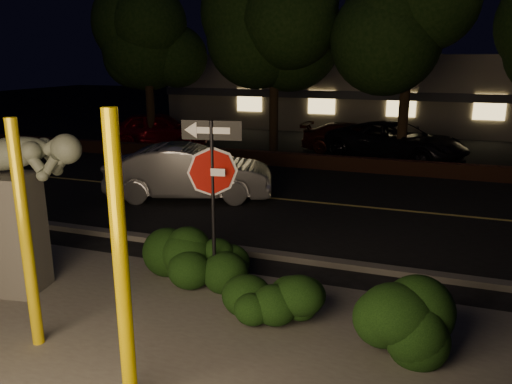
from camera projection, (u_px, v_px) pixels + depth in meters
ground at (316, 177)px, 16.62m from camera, size 90.00×90.00×0.00m
patio at (133, 358)px, 6.60m from camera, size 14.00×6.00×0.02m
road at (292, 200)px, 13.89m from camera, size 80.00×8.00×0.01m
lane_marking at (293, 200)px, 13.88m from camera, size 80.00×0.12×0.00m
curb at (239, 251)px, 10.14m from camera, size 80.00×0.25×0.12m
brick_wall at (324, 162)px, 17.74m from camera, size 40.00×0.35×0.50m
parking_lot at (350, 144)px, 23.00m from camera, size 40.00×12.00×0.01m
building at (373, 89)px, 29.75m from camera, size 22.00×10.20×4.00m
tree_far_a at (146, 20)px, 20.51m from camera, size 4.60×4.60×7.43m
tree_far_c at (412, 2)px, 16.89m from camera, size 4.80×4.80×7.84m
yellow_pole_left at (26, 237)px, 6.54m from camera, size 0.16×0.16×3.15m
yellow_pole_right at (121, 266)px, 5.34m from camera, size 0.17×0.17×3.39m
signpost at (212, 172)px, 8.06m from camera, size 0.97×0.20×2.90m
sculpture at (11, 196)px, 8.10m from camera, size 2.56×1.05×2.73m
hedge_center at (193, 251)px, 8.81m from camera, size 2.26×1.35×1.10m
hedge_right at (275, 293)px, 7.39m from camera, size 1.67×1.24×0.97m
hedge_far_right at (419, 315)px, 6.60m from camera, size 1.71×1.16×1.13m
silver_sedan at (190, 172)px, 13.95m from camera, size 4.83×2.90×1.50m
parked_car_red at (158, 129)px, 22.23m from camera, size 4.84×3.12×1.53m
parked_car_darkred at (352, 138)px, 20.68m from camera, size 4.19×1.70×1.21m
parked_car_dark at (396, 142)px, 19.05m from camera, size 5.86×4.28×1.48m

